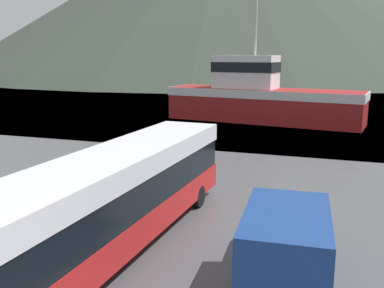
{
  "coord_description": "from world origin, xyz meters",
  "views": [
    {
      "loc": [
        6.95,
        -4.45,
        6.27
      ],
      "look_at": [
        0.49,
        14.66,
        2.0
      ],
      "focal_mm": 40.0,
      "sensor_mm": 36.0,
      "label": 1
    }
  ],
  "objects_px": {
    "delivery_van": "(286,246)",
    "fishing_boat": "(260,97)",
    "storage_bin": "(65,206)",
    "tour_bus": "(119,194)"
  },
  "relations": [
    {
      "from": "delivery_van",
      "to": "fishing_boat",
      "type": "bearing_deg",
      "value": 97.56
    },
    {
      "from": "delivery_van",
      "to": "storage_bin",
      "type": "distance_m",
      "value": 8.95
    },
    {
      "from": "tour_bus",
      "to": "fishing_boat",
      "type": "distance_m",
      "value": 28.14
    },
    {
      "from": "tour_bus",
      "to": "delivery_van",
      "type": "xyz_separation_m",
      "value": [
        5.48,
        -1.0,
        -0.54
      ]
    },
    {
      "from": "fishing_boat",
      "to": "storage_bin",
      "type": "distance_m",
      "value": 26.94
    },
    {
      "from": "delivery_van",
      "to": "storage_bin",
      "type": "relative_size",
      "value": 4.38
    },
    {
      "from": "fishing_boat",
      "to": "storage_bin",
      "type": "bearing_deg",
      "value": 2.64
    },
    {
      "from": "tour_bus",
      "to": "delivery_van",
      "type": "distance_m",
      "value": 5.6
    },
    {
      "from": "fishing_boat",
      "to": "tour_bus",
      "type": "bearing_deg",
      "value": 9.24
    },
    {
      "from": "tour_bus",
      "to": "storage_bin",
      "type": "distance_m",
      "value": 3.64
    }
  ]
}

